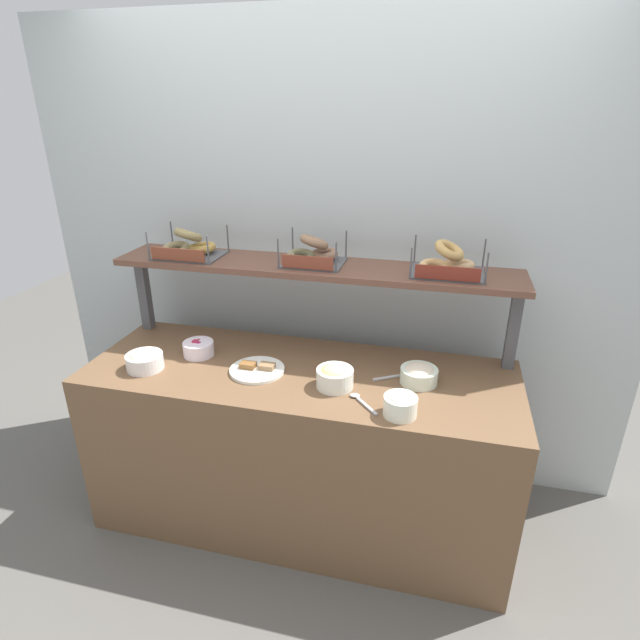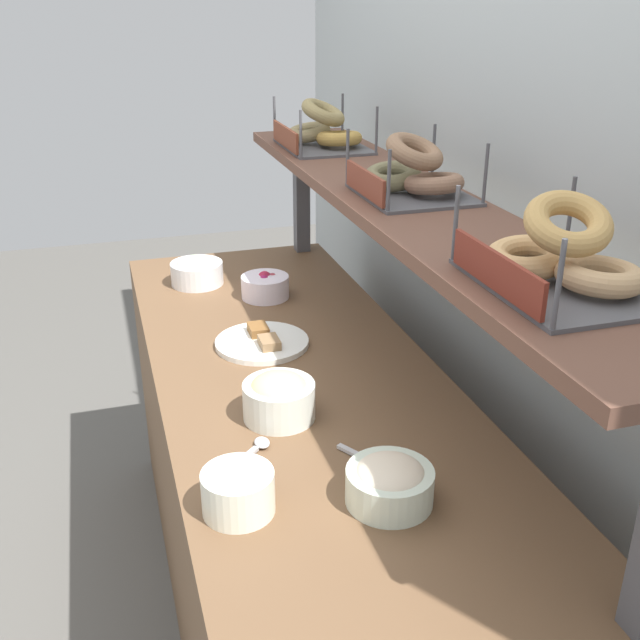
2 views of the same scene
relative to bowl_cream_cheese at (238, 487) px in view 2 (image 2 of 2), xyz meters
The scene contains 16 objects.
ground_plane 1.05m from the bowl_cream_cheese, 152.91° to the left, with size 8.00×8.00×0.00m, color #595651.
back_wall 0.98m from the bowl_cream_cheese, 121.30° to the left, with size 3.19×0.06×2.40m, color #B1BABB.
deli_counter 0.72m from the bowl_cream_cheese, 152.91° to the left, with size 1.99×0.70×0.85m, color brown.
shelf_riser_left 1.52m from the bowl_cream_cheese, 159.92° to the left, with size 0.05×0.05×0.40m, color #4C4C51.
upper_shelf 0.80m from the bowl_cream_cheese, 133.12° to the left, with size 1.95×0.32×0.03m, color brown.
bowl_cream_cheese is the anchor object (origin of this frame).
bowl_scallion_spread 1.19m from the bowl_cream_cheese, behind, with size 0.17×0.17×0.09m.
bowl_beet_salad 1.04m from the bowl_cream_cheese, 164.22° to the left, with size 0.15×0.15×0.08m.
bowl_egg_salad 0.33m from the bowl_cream_cheese, 153.02° to the left, with size 0.16×0.16×0.11m.
bowl_potato_salad 0.28m from the bowl_cream_cheese, 78.71° to the left, with size 0.16×0.16×0.09m.
serving_plate_white 0.70m from the bowl_cream_cheese, 163.62° to the left, with size 0.25×0.25×0.04m.
serving_spoon_near_plate 0.18m from the bowl_cream_cheese, 160.91° to the left, with size 0.13×0.14×0.01m.
serving_spoon_by_edge 0.31m from the bowl_cream_cheese, 97.18° to the left, with size 0.16×0.10×0.01m.
bagel_basket_everything 1.30m from the bowl_cream_cheese, 155.83° to the left, with size 0.32×0.24×0.15m.
bagel_basket_poppy 0.84m from the bowl_cream_cheese, 132.93° to the left, with size 0.29×0.25×0.15m.
bagel_basket_sesame 0.69m from the bowl_cream_cheese, 75.93° to the left, with size 0.32×0.25×0.16m.
Camera 2 is at (1.59, -0.43, 1.72)m, focal length 41.70 mm.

